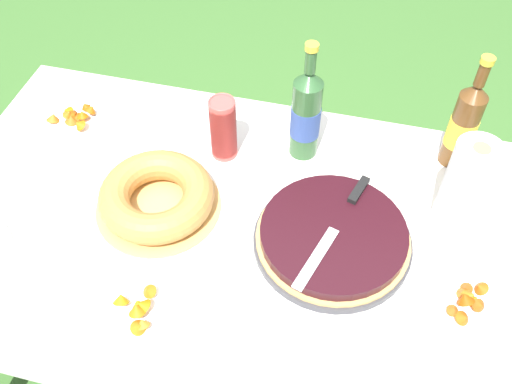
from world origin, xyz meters
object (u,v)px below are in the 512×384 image
at_px(cider_bottle_amber, 464,125).
at_px(snack_plate_far, 469,301).
at_px(snack_plate_near, 142,309).
at_px(paper_towel_roll, 465,188).
at_px(serving_knife, 340,220).
at_px(cider_bottle_green, 306,114).
at_px(cup_stack, 223,129).
at_px(bundt_cake, 157,196).
at_px(berry_tart, 333,237).
at_px(snack_plate_right, 74,119).

distance_m(cider_bottle_amber, snack_plate_far, 0.47).
xyz_separation_m(snack_plate_near, paper_towel_roll, (0.66, 0.43, 0.12)).
xyz_separation_m(serving_knife, cider_bottle_green, (-0.14, 0.27, 0.07)).
bearing_deg(paper_towel_roll, cider_bottle_green, 158.95).
relative_size(serving_knife, cider_bottle_green, 1.03).
height_order(cup_stack, snack_plate_near, cup_stack).
height_order(bundt_cake, paper_towel_roll, paper_towel_roll).
bearing_deg(snack_plate_far, snack_plate_near, -164.30).
distance_m(bundt_cake, snack_plate_near, 0.31).
distance_m(berry_tart, cup_stack, 0.42).
bearing_deg(bundt_cake, snack_plate_far, -7.21).
height_order(cider_bottle_green, paper_towel_roll, cider_bottle_green).
relative_size(serving_knife, paper_towel_roll, 1.37).
bearing_deg(serving_knife, snack_plate_right, -88.46).
distance_m(serving_knife, paper_towel_roll, 0.30).
xyz_separation_m(cup_stack, snack_plate_far, (0.67, -0.33, -0.08)).
distance_m(cider_bottle_amber, snack_plate_right, 1.09).
xyz_separation_m(cider_bottle_amber, snack_plate_near, (-0.66, -0.65, -0.12)).
height_order(bundt_cake, snack_plate_right, bundt_cake).
height_order(serving_knife, paper_towel_roll, paper_towel_roll).
bearing_deg(serving_knife, cider_bottle_amber, 158.46).
xyz_separation_m(berry_tart, serving_knife, (0.01, 0.03, 0.04)).
distance_m(snack_plate_far, paper_towel_roll, 0.26).
distance_m(snack_plate_near, snack_plate_far, 0.73).
xyz_separation_m(snack_plate_near, snack_plate_far, (0.71, 0.20, -0.00)).
bearing_deg(cider_bottle_amber, serving_knife, -128.39).
xyz_separation_m(berry_tart, snack_plate_right, (-0.81, 0.25, -0.01)).
xyz_separation_m(cider_bottle_green, paper_towel_roll, (0.41, -0.16, -0.00)).
bearing_deg(paper_towel_roll, cider_bottle_amber, 91.56).
distance_m(cup_stack, snack_plate_near, 0.53).
bearing_deg(snack_plate_far, bundt_cake, 172.79).
height_order(snack_plate_far, paper_towel_roll, paper_towel_roll).
xyz_separation_m(cup_stack, paper_towel_roll, (0.62, -0.10, 0.04)).
relative_size(snack_plate_near, snack_plate_right, 0.91).
bearing_deg(cider_bottle_green, snack_plate_far, -40.43).
distance_m(berry_tart, cider_bottle_green, 0.34).
bearing_deg(snack_plate_right, cup_stack, -1.81).
bearing_deg(paper_towel_roll, snack_plate_far, -79.36).
height_order(berry_tart, snack_plate_near, same).
height_order(cup_stack, snack_plate_far, cup_stack).
bearing_deg(cider_bottle_green, cup_stack, -163.68).
bearing_deg(berry_tart, cider_bottle_amber, 52.96).
xyz_separation_m(cider_bottle_amber, snack_plate_far, (0.05, -0.45, -0.12)).
height_order(bundt_cake, cider_bottle_green, cider_bottle_green).
bearing_deg(cider_bottle_green, bundt_cake, -138.09).
bearing_deg(serving_knife, snack_plate_near, -34.19).
xyz_separation_m(berry_tart, cider_bottle_amber, (0.28, 0.36, 0.10)).
bearing_deg(cider_bottle_amber, cider_bottle_green, -170.72).
distance_m(cup_stack, cider_bottle_green, 0.22).
bearing_deg(cider_bottle_green, snack_plate_right, -176.01).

